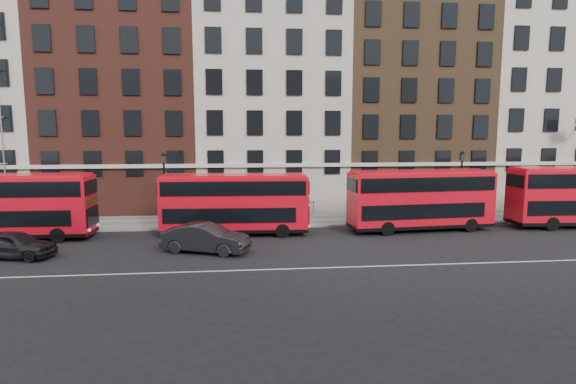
{
  "coord_description": "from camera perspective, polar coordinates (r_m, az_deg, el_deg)",
  "views": [
    {
      "loc": [
        -2.67,
        -23.83,
        6.8
      ],
      "look_at": [
        0.28,
        5.0,
        3.0
      ],
      "focal_mm": 28.0,
      "sensor_mm": 36.0,
      "label": 1
    }
  ],
  "objects": [
    {
      "name": "building_terrace",
      "position": [
        41.91,
        -2.64,
        12.17
      ],
      "size": [
        64.0,
        11.95,
        22.0
      ],
      "color": "#B1A899",
      "rests_on": "ground"
    },
    {
      "name": "lamp_post_left",
      "position": [
        33.06,
        -15.41,
        0.74
      ],
      "size": [
        0.44,
        0.44,
        5.33
      ],
      "color": "black",
      "rests_on": "pavement"
    },
    {
      "name": "pavement",
      "position": [
        35.08,
        -1.36,
        -3.58
      ],
      "size": [
        80.0,
        5.0,
        0.15
      ],
      "primitive_type": "cube",
      "color": "slate",
      "rests_on": "ground"
    },
    {
      "name": "bus_b",
      "position": [
        30.21,
        -6.82,
        -1.34
      ],
      "size": [
        9.85,
        2.79,
        4.1
      ],
      "rotation": [
        0.0,
        0.0,
        -0.04
      ],
      "color": "red",
      "rests_on": "ground"
    },
    {
      "name": "road_centre_line",
      "position": [
        23.02,
        1.1,
        -9.7
      ],
      "size": [
        70.0,
        0.12,
        0.01
      ],
      "primitive_type": "cube",
      "color": "white",
      "rests_on": "ground"
    },
    {
      "name": "bus_a",
      "position": [
        33.62,
        -31.84,
        -1.41
      ],
      "size": [
        10.11,
        2.61,
        4.23
      ],
      "rotation": [
        0.0,
        0.0,
        -0.02
      ],
      "color": "red",
      "rests_on": "ground"
    },
    {
      "name": "bus_c",
      "position": [
        32.61,
        16.45,
        -0.81
      ],
      "size": [
        10.27,
        3.25,
        4.24
      ],
      "rotation": [
        0.0,
        0.0,
        0.08
      ],
      "color": "red",
      "rests_on": "ground"
    },
    {
      "name": "traffic_light",
      "position": [
        40.7,
        31.48,
        0.23
      ],
      "size": [
        0.25,
        0.45,
        3.27
      ],
      "color": "black",
      "rests_on": "pavement"
    },
    {
      "name": "lamp_post_right",
      "position": [
        37.25,
        21.12,
        1.23
      ],
      "size": [
        0.44,
        0.44,
        5.33
      ],
      "color": "black",
      "rests_on": "pavement"
    },
    {
      "name": "car_rear",
      "position": [
        28.94,
        -31.43,
        -5.7
      ],
      "size": [
        4.71,
        2.7,
        1.51
      ],
      "primitive_type": "imported",
      "rotation": [
        0.0,
        0.0,
        1.35
      ],
      "color": "black",
      "rests_on": "ground"
    },
    {
      "name": "kerb",
      "position": [
        32.64,
        -1.02,
        -4.41
      ],
      "size": [
        80.0,
        0.3,
        0.16
      ],
      "primitive_type": "cube",
      "color": "gray",
      "rests_on": "ground"
    },
    {
      "name": "car_front",
      "position": [
        26.33,
        -10.43,
        -5.76
      ],
      "size": [
        5.33,
        3.36,
        1.66
      ],
      "primitive_type": "imported",
      "rotation": [
        0.0,
        0.0,
        1.22
      ],
      "color": "#232325",
      "rests_on": "ground"
    },
    {
      "name": "iron_railings",
      "position": [
        37.14,
        -1.63,
        -2.06
      ],
      "size": [
        6.6,
        0.06,
        1.0
      ],
      "primitive_type": null,
      "color": "black",
      "rests_on": "pavement"
    },
    {
      "name": "ground",
      "position": [
        24.92,
        0.54,
        -8.36
      ],
      "size": [
        120.0,
        120.0,
        0.0
      ],
      "primitive_type": "plane",
      "color": "black",
      "rests_on": "ground"
    }
  ]
}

